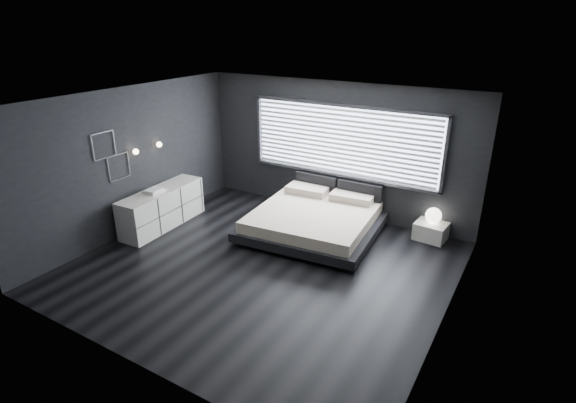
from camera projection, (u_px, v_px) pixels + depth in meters
The scene contains 12 objects.
room at pixel (261, 190), 7.17m from camera, with size 6.04×6.00×2.80m.
window at pixel (343, 142), 9.14m from camera, with size 4.14×0.09×1.52m.
headboard at pixel (338, 190), 9.51m from camera, with size 1.96×0.16×0.52m.
sconce_near at pixel (136, 152), 8.49m from camera, with size 0.18×0.11×0.11m.
sconce_far at pixel (159, 145), 8.97m from camera, with size 0.18×0.11×0.11m.
wall_art_upper at pixel (104, 145), 7.96m from camera, with size 0.01×0.48×0.48m.
wall_art_lower at pixel (119, 167), 8.34m from camera, with size 0.01×0.48×0.48m.
bed at pixel (314, 220), 8.77m from camera, with size 2.63×2.53×0.63m.
nightstand at pixel (431, 231), 8.58m from camera, with size 0.57×0.48×0.33m, color white.
orb_lamp at pixel (433, 215), 8.48m from camera, with size 0.30×0.30×0.30m, color white.
dresser at pixel (163, 208), 9.07m from camera, with size 0.64×1.98×0.78m.
book_stack at pixel (154, 191), 8.77m from camera, with size 0.29×0.38×0.08m.
Camera 1 is at (3.79, -5.54, 3.95)m, focal length 28.00 mm.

